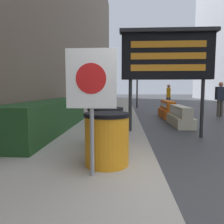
# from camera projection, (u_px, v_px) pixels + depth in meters

# --- Properties ---
(ground_plane) EXTENTS (120.00, 120.00, 0.00)m
(ground_plane) POSITION_uv_depth(u_px,v_px,m) (169.00, 201.00, 2.71)
(ground_plane) COLOR #38383A
(sidewalk_left) EXTENTS (3.32, 56.00, 0.17)m
(sidewalk_left) POSITION_uv_depth(u_px,v_px,m) (39.00, 191.00, 2.80)
(sidewalk_left) COLOR gray
(sidewalk_left) RESTS_ON ground_plane
(hedge_strip) EXTENTS (0.90, 5.21, 0.89)m
(hedge_strip) POSITION_uv_depth(u_px,v_px,m) (52.00, 116.00, 6.48)
(hedge_strip) COLOR #1E421E
(hedge_strip) RESTS_ON sidewalk_left
(barrel_drum_foreground) EXTENTS (0.73, 0.73, 0.85)m
(barrel_drum_foreground) POSITION_uv_depth(u_px,v_px,m) (107.00, 139.00, 3.51)
(barrel_drum_foreground) COLOR orange
(barrel_drum_foreground) RESTS_ON sidewalk_left
(barrel_drum_middle) EXTENTS (0.73, 0.73, 0.85)m
(barrel_drum_middle) POSITION_uv_depth(u_px,v_px,m) (105.00, 128.00, 4.51)
(barrel_drum_middle) COLOR orange
(barrel_drum_middle) RESTS_ON sidewalk_left
(warning_sign) EXTENTS (0.69, 0.08, 1.77)m
(warning_sign) POSITION_uv_depth(u_px,v_px,m) (91.00, 87.00, 2.96)
(warning_sign) COLOR gray
(warning_sign) RESTS_ON sidewalk_left
(message_board) EXTENTS (2.68, 0.36, 3.04)m
(message_board) POSITION_uv_depth(u_px,v_px,m) (167.00, 56.00, 6.12)
(message_board) COLOR #28282B
(message_board) RESTS_ON ground_plane
(jersey_barrier_cream) EXTENTS (0.65, 2.07, 0.75)m
(jersey_barrier_cream) POSITION_uv_depth(u_px,v_px,m) (180.00, 117.00, 8.40)
(jersey_barrier_cream) COLOR beige
(jersey_barrier_cream) RESTS_ON ground_plane
(jersey_barrier_orange_far) EXTENTS (0.65, 1.97, 0.83)m
(jersey_barrier_orange_far) POSITION_uv_depth(u_px,v_px,m) (167.00, 110.00, 10.91)
(jersey_barrier_orange_far) COLOR orange
(jersey_barrier_orange_far) RESTS_ON ground_plane
(traffic_cone_near) EXTENTS (0.38, 0.38, 0.68)m
(traffic_cone_near) POSITION_uv_depth(u_px,v_px,m) (173.00, 111.00, 10.92)
(traffic_cone_near) COLOR black
(traffic_cone_near) RESTS_ON ground_plane
(traffic_cone_mid) EXTENTS (0.34, 0.34, 0.61)m
(traffic_cone_mid) POSITION_uv_depth(u_px,v_px,m) (163.00, 107.00, 13.84)
(traffic_cone_mid) COLOR black
(traffic_cone_mid) RESTS_ON ground_plane
(traffic_light_near_curb) EXTENTS (0.28, 0.44, 3.72)m
(traffic_light_near_curb) POSITION_uv_depth(u_px,v_px,m) (137.00, 72.00, 16.36)
(traffic_light_near_curb) COLOR #2D2D30
(traffic_light_near_curb) RESTS_ON ground_plane
(pedestrian_worker) EXTENTS (0.49, 0.33, 1.77)m
(pedestrian_worker) POSITION_uv_depth(u_px,v_px,m) (220.00, 96.00, 11.19)
(pedestrian_worker) COLOR #514C42
(pedestrian_worker) RESTS_ON ground_plane
(pedestrian_passerby) EXTENTS (0.37, 0.50, 1.73)m
(pedestrian_passerby) POSITION_uv_depth(u_px,v_px,m) (169.00, 95.00, 15.20)
(pedestrian_passerby) COLOR #333338
(pedestrian_passerby) RESTS_ON ground_plane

